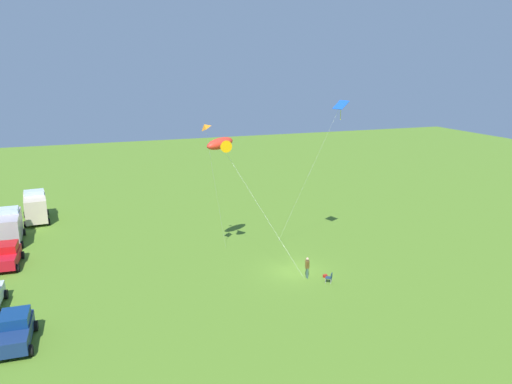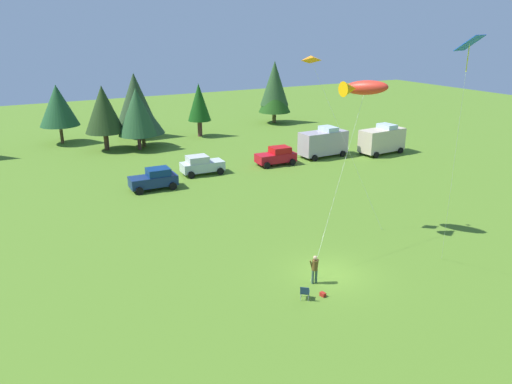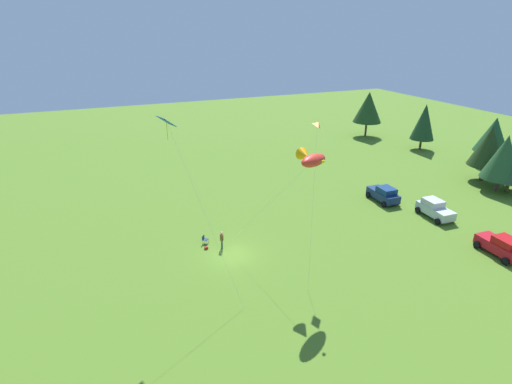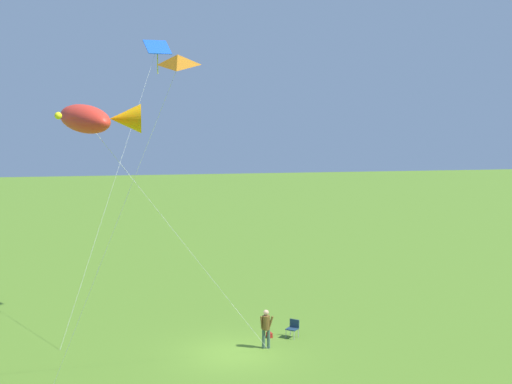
{
  "view_description": "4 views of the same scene",
  "coord_description": "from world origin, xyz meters",
  "px_view_note": "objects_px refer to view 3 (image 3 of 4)",
  "views": [
    {
      "loc": [
        -35.26,
        16.16,
        16.65
      ],
      "look_at": [
        -1.44,
        3.92,
        7.53
      ],
      "focal_mm": 35.0,
      "sensor_mm": 36.0,
      "label": 1
    },
    {
      "loc": [
        -16.51,
        -21.43,
        14.25
      ],
      "look_at": [
        -3.49,
        2.97,
        4.86
      ],
      "focal_mm": 35.0,
      "sensor_mm": 36.0,
      "label": 2
    },
    {
      "loc": [
        29.87,
        -10.12,
        19.37
      ],
      "look_at": [
        -1.82,
        3.15,
        5.02
      ],
      "focal_mm": 28.0,
      "sensor_mm": 36.0,
      "label": 3
    },
    {
      "loc": [
        3.84,
        29.41,
        10.68
      ],
      "look_at": [
        -0.43,
        3.34,
        7.43
      ],
      "focal_mm": 50.0,
      "sensor_mm": 36.0,
      "label": 4
    }
  ],
  "objects_px": {
    "folding_chair": "(204,239)",
    "car_silver_compact": "(435,209)",
    "backpack_on_grass": "(206,248)",
    "kite_large_fish": "(311,159)",
    "kite_diamond_blue": "(168,127)",
    "car_navy_hatch": "(384,194)",
    "person_kite_flyer": "(222,238)",
    "kite_delta_orange": "(318,125)",
    "car_red_sedan": "(501,246)"
  },
  "relations": [
    {
      "from": "kite_large_fish",
      "to": "kite_diamond_blue",
      "type": "xyz_separation_m",
      "value": [
        -2.3,
        -9.95,
        2.85
      ]
    },
    {
      "from": "person_kite_flyer",
      "to": "car_red_sedan",
      "type": "height_order",
      "value": "car_red_sedan"
    },
    {
      "from": "person_kite_flyer",
      "to": "kite_delta_orange",
      "type": "relative_size",
      "value": 0.14
    },
    {
      "from": "backpack_on_grass",
      "to": "person_kite_flyer",
      "type": "bearing_deg",
      "value": 74.18
    },
    {
      "from": "kite_diamond_blue",
      "to": "person_kite_flyer",
      "type": "bearing_deg",
      "value": 132.86
    },
    {
      "from": "person_kite_flyer",
      "to": "car_silver_compact",
      "type": "height_order",
      "value": "car_silver_compact"
    },
    {
      "from": "kite_delta_orange",
      "to": "kite_diamond_blue",
      "type": "bearing_deg",
      "value": -88.17
    },
    {
      "from": "car_red_sedan",
      "to": "kite_large_fish",
      "type": "xyz_separation_m",
      "value": [
        -4.14,
        -17.94,
        9.25
      ]
    },
    {
      "from": "car_silver_compact",
      "to": "car_red_sedan",
      "type": "relative_size",
      "value": 1.0
    },
    {
      "from": "car_silver_compact",
      "to": "kite_delta_orange",
      "type": "distance_m",
      "value": 19.78
    },
    {
      "from": "car_red_sedan",
      "to": "kite_diamond_blue",
      "type": "height_order",
      "value": "kite_diamond_blue"
    },
    {
      "from": "folding_chair",
      "to": "car_navy_hatch",
      "type": "bearing_deg",
      "value": 43.76
    },
    {
      "from": "person_kite_flyer",
      "to": "kite_delta_orange",
      "type": "height_order",
      "value": "kite_delta_orange"
    },
    {
      "from": "kite_diamond_blue",
      "to": "backpack_on_grass",
      "type": "bearing_deg",
      "value": 145.11
    },
    {
      "from": "folding_chair",
      "to": "car_silver_compact",
      "type": "height_order",
      "value": "car_silver_compact"
    },
    {
      "from": "folding_chair",
      "to": "backpack_on_grass",
      "type": "distance_m",
      "value": 1.16
    },
    {
      "from": "kite_large_fish",
      "to": "car_silver_compact",
      "type": "bearing_deg",
      "value": 102.87
    },
    {
      "from": "car_navy_hatch",
      "to": "kite_diamond_blue",
      "type": "height_order",
      "value": "kite_diamond_blue"
    },
    {
      "from": "kite_large_fish",
      "to": "kite_diamond_blue",
      "type": "bearing_deg",
      "value": -103.02
    },
    {
      "from": "folding_chair",
      "to": "kite_diamond_blue",
      "type": "xyz_separation_m",
      "value": [
        6.01,
        -3.6,
        12.56
      ]
    },
    {
      "from": "kite_diamond_blue",
      "to": "car_silver_compact",
      "type": "bearing_deg",
      "value": 93.85
    },
    {
      "from": "kite_delta_orange",
      "to": "backpack_on_grass",
      "type": "bearing_deg",
      "value": -117.78
    },
    {
      "from": "kite_large_fish",
      "to": "kite_diamond_blue",
      "type": "height_order",
      "value": "kite_diamond_blue"
    },
    {
      "from": "folding_chair",
      "to": "car_silver_compact",
      "type": "bearing_deg",
      "value": 30.76
    },
    {
      "from": "car_red_sedan",
      "to": "kite_delta_orange",
      "type": "bearing_deg",
      "value": -110.78
    },
    {
      "from": "backpack_on_grass",
      "to": "kite_diamond_blue",
      "type": "relative_size",
      "value": 0.02
    },
    {
      "from": "car_red_sedan",
      "to": "kite_diamond_blue",
      "type": "bearing_deg",
      "value": -100.48
    },
    {
      "from": "person_kite_flyer",
      "to": "folding_chair",
      "type": "distance_m",
      "value": 2.03
    },
    {
      "from": "kite_diamond_blue",
      "to": "kite_large_fish",
      "type": "bearing_deg",
      "value": 76.98
    },
    {
      "from": "backpack_on_grass",
      "to": "kite_delta_orange",
      "type": "bearing_deg",
      "value": 62.22
    },
    {
      "from": "car_silver_compact",
      "to": "person_kite_flyer",
      "type": "bearing_deg",
      "value": 86.32
    },
    {
      "from": "backpack_on_grass",
      "to": "kite_large_fish",
      "type": "relative_size",
      "value": 0.03
    },
    {
      "from": "person_kite_flyer",
      "to": "car_silver_compact",
      "type": "xyz_separation_m",
      "value": [
        2.6,
        23.52,
        -0.07
      ]
    },
    {
      "from": "kite_delta_orange",
      "to": "car_silver_compact",
      "type": "bearing_deg",
      "value": 95.34
    },
    {
      "from": "person_kite_flyer",
      "to": "car_silver_compact",
      "type": "bearing_deg",
      "value": -0.2
    },
    {
      "from": "car_silver_compact",
      "to": "kite_diamond_blue",
      "type": "bearing_deg",
      "value": 96.49
    },
    {
      "from": "kite_large_fish",
      "to": "kite_delta_orange",
      "type": "relative_size",
      "value": 0.87
    },
    {
      "from": "backpack_on_grass",
      "to": "kite_diamond_blue",
      "type": "xyz_separation_m",
      "value": [
        4.92,
        -3.43,
        12.94
      ]
    },
    {
      "from": "person_kite_flyer",
      "to": "car_red_sedan",
      "type": "xyz_separation_m",
      "value": [
        10.95,
        23.02,
        -0.07
      ]
    },
    {
      "from": "kite_large_fish",
      "to": "person_kite_flyer",
      "type": "bearing_deg",
      "value": -143.29
    },
    {
      "from": "kite_diamond_blue",
      "to": "folding_chair",
      "type": "bearing_deg",
      "value": 149.09
    },
    {
      "from": "backpack_on_grass",
      "to": "car_silver_compact",
      "type": "relative_size",
      "value": 0.07
    },
    {
      "from": "person_kite_flyer",
      "to": "kite_large_fish",
      "type": "distance_m",
      "value": 12.51
    },
    {
      "from": "car_navy_hatch",
      "to": "kite_large_fish",
      "type": "relative_size",
      "value": 0.39
    },
    {
      "from": "kite_large_fish",
      "to": "kite_diamond_blue",
      "type": "distance_m",
      "value": 10.6
    },
    {
      "from": "car_red_sedan",
      "to": "car_navy_hatch",
      "type": "bearing_deg",
      "value": -169.69
    },
    {
      "from": "person_kite_flyer",
      "to": "car_navy_hatch",
      "type": "height_order",
      "value": "car_navy_hatch"
    },
    {
      "from": "car_silver_compact",
      "to": "car_navy_hatch",
      "type": "bearing_deg",
      "value": 26.06
    },
    {
      "from": "kite_large_fish",
      "to": "kite_delta_orange",
      "type": "bearing_deg",
      "value": 141.98
    },
    {
      "from": "car_silver_compact",
      "to": "kite_delta_orange",
      "type": "relative_size",
      "value": 0.35
    }
  ]
}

